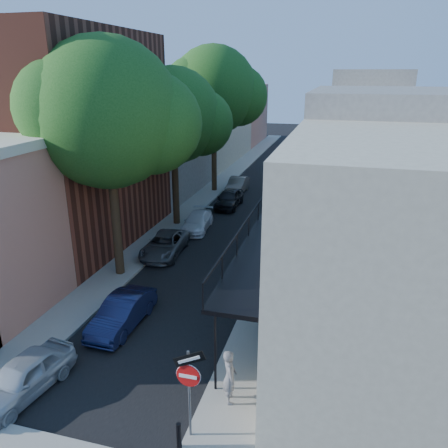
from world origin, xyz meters
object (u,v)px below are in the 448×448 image
Objects in this scene: parked_car_a at (23,377)px; parked_car_e at (229,198)px; sign_post at (189,379)px; bollard at (179,436)px; parked_car_c at (165,245)px; oak_near at (118,116)px; parked_car_f at (237,185)px; oak_mid at (180,118)px; parked_car_d at (197,222)px; oak_far at (220,92)px; parked_car_b at (122,313)px; pedestrian at (230,376)px.

parked_car_a is 0.93× the size of parked_car_e.
sign_post is 1.60m from bollard.
parked_car_c is at bearing 97.89° from parked_car_a.
oak_near reaches higher than parked_car_f.
parked_car_d is at bearing -33.70° from oak_mid.
parked_car_d is at bearing -82.96° from oak_far.
sign_post reaches higher than bollard.
parked_car_b is at bearing -89.71° from parked_car_e.
oak_mid is 2.64× the size of parked_car_d.
oak_near is 10.28m from parked_car_d.
parked_car_a is 21.55m from parked_car_e.
parked_car_c is at bearing 114.05° from bollard.
parked_car_f is (-0.38, 21.38, 0.01)m from parked_car_b.
sign_post is 19.14m from oak_mid.
parked_car_a is (0.75, -25.94, -7.63)m from oak_far.
bollard is 22.77m from parked_car_e.
sign_post is 3.74× the size of bollard.
parked_car_b is at bearing -89.66° from parked_car_f.
parked_car_e reaches higher than parked_car_d.
parked_car_c is 14.05m from parked_car_f.
oak_far is 6.62× the size of pedestrian.
pedestrian reaches higher than parked_car_b.
oak_far reaches higher than parked_car_a.
oak_near is 11.53m from parked_car_a.
bollard is at bearing -80.48° from parked_car_f.
parked_car_f is at bearing 96.07° from parked_car_a.
sign_post reaches higher than parked_car_a.
parked_car_a is 16.05m from parked_car_d.
oak_far is (-6.35, 26.77, 7.74)m from bollard.
sign_post is at bearing -54.91° from oak_near.
oak_mid is at bearing 100.65° from parked_car_b.
parked_car_d is (-5.13, 16.87, 0.04)m from bollard.
oak_near is 14.63m from parked_car_e.
parked_car_b is at bearing 130.27° from bollard.
sign_post is 26.60m from parked_car_f.
bollard is at bearing -78.57° from parked_car_e.
oak_far reaches higher than parked_car_b.
oak_far is at bearing 103.35° from bollard.
parked_car_d reaches higher than bollard.
sign_post is 12.77m from oak_near.
oak_mid is 2.67× the size of parked_car_b.
pedestrian is (5.27, -3.09, 0.39)m from parked_car_b.
parked_car_b is at bearing 82.53° from parked_car_a.
bollard is 5.66m from parked_car_a.
parked_car_f is (-4.94, 26.10, -1.39)m from sign_post.
parked_car_b is (1.97, -4.57, -7.25)m from oak_near.
parked_car_b reaches higher than parked_car_d.
parked_car_e is (1.95, -4.43, -7.58)m from oak_far.
parked_car_f is 25.12m from pedestrian.
parked_car_b is 0.96× the size of parked_car_e.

